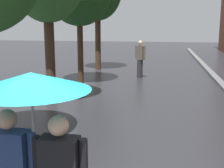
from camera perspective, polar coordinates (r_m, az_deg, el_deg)
kerb_strip at (r=12.85m, az=20.33°, el=-0.34°), size 0.30×36.00×0.12m
couple_under_umbrella at (r=3.21m, az=-14.66°, el=-9.29°), size 1.20×1.20×2.05m
pedestrian_walking_midground at (r=14.18m, az=5.33°, el=4.77°), size 0.50×0.41×1.74m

